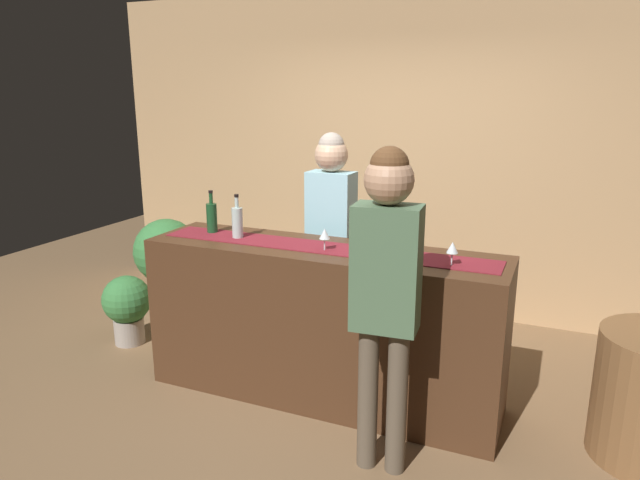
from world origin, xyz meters
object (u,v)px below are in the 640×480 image
object	(u,v)px
wine_bottle_green	(212,217)
potted_plant_tall	(167,258)
customer_sipping	(386,278)
potted_plant_small	(127,305)
wine_glass_mid_counter	(363,233)
wine_glass_near_customer	(325,235)
bartender	(331,222)
wine_bottle_clear	(237,222)
wine_glass_far_end	(452,248)

from	to	relation	value
wine_bottle_green	potted_plant_tall	world-z (taller)	wine_bottle_green
wine_bottle_green	customer_sipping	world-z (taller)	customer_sipping
potted_plant_small	wine_glass_mid_counter	bearing A→B (deg)	-2.05
wine_glass_near_customer	customer_sipping	distance (m)	0.77
wine_bottle_green	customer_sipping	size ratio (longest dim) A/B	0.17
wine_bottle_green	bartender	bearing A→B (deg)	37.10
customer_sipping	wine_bottle_clear	bearing A→B (deg)	149.86
bartender	potted_plant_small	xyz separation A→B (m)	(-1.61, -0.43, -0.75)
wine_bottle_green	wine_glass_far_end	size ratio (longest dim) A/B	2.10
bartender	potted_plant_tall	distance (m)	1.87
wine_bottle_green	customer_sipping	xyz separation A→B (m)	(1.47, -0.64, -0.05)
wine_glass_far_end	customer_sipping	size ratio (longest dim) A/B	0.08
wine_glass_far_end	wine_bottle_clear	bearing A→B (deg)	177.33
customer_sipping	wine_bottle_green	bearing A→B (deg)	151.79
wine_bottle_green	bartender	xyz separation A→B (m)	(0.69, 0.52, -0.08)
wine_bottle_green	wine_glass_far_end	distance (m)	1.71
wine_glass_far_end	potted_plant_small	world-z (taller)	wine_glass_far_end
bartender	wine_glass_far_end	bearing A→B (deg)	149.41
wine_glass_far_end	potted_plant_tall	xyz separation A→B (m)	(-2.77, 0.94, -0.64)
bartender	potted_plant_small	distance (m)	1.83
wine_glass_near_customer	bartender	xyz separation A→B (m)	(-0.22, 0.64, -0.07)
wine_glass_near_customer	potted_plant_tall	world-z (taller)	wine_glass_near_customer
wine_glass_mid_counter	customer_sipping	distance (m)	0.75
wine_glass_mid_counter	potted_plant_tall	xyz separation A→B (m)	(-2.18, 0.80, -0.64)
wine_glass_near_customer	wine_glass_mid_counter	bearing A→B (deg)	33.18
wine_bottle_green	wine_glass_mid_counter	size ratio (longest dim) A/B	2.10
wine_glass_far_end	potted_plant_small	distance (m)	2.76
wine_bottle_clear	potted_plant_tall	world-z (taller)	wine_bottle_clear
wine_glass_mid_counter	wine_glass_far_end	size ratio (longest dim) A/B	1.00
wine_glass_mid_counter	potted_plant_small	distance (m)	2.19
wine_glass_near_customer	wine_glass_mid_counter	distance (m)	0.24
customer_sipping	wine_glass_near_customer	bearing A→B (deg)	132.30
customer_sipping	potted_plant_small	world-z (taller)	customer_sipping
customer_sipping	potted_plant_small	bearing A→B (deg)	158.42
wine_glass_far_end	wine_glass_near_customer	bearing A→B (deg)	179.59
wine_glass_mid_counter	potted_plant_tall	world-z (taller)	wine_glass_mid_counter
wine_bottle_green	bartender	distance (m)	0.87
wine_bottle_clear	wine_glass_mid_counter	bearing A→B (deg)	4.66
wine_glass_far_end	bartender	bearing A→B (deg)	147.43
wine_bottle_clear	potted_plant_small	distance (m)	1.43
potted_plant_tall	wine_bottle_green	bearing A→B (deg)	-37.33
wine_bottle_green	potted_plant_small	world-z (taller)	wine_bottle_green
wine_bottle_green	potted_plant_small	xyz separation A→B (m)	(-0.92, 0.09, -0.83)
potted_plant_small	wine_bottle_green	bearing A→B (deg)	-5.44
wine_glass_mid_counter	customer_sipping	world-z (taller)	customer_sipping
wine_glass_mid_counter	wine_glass_far_end	distance (m)	0.61
potted_plant_tall	potted_plant_small	size ratio (longest dim) A/B	1.53
customer_sipping	potted_plant_tall	xyz separation A→B (m)	(-2.54, 1.46, -0.60)
wine_bottle_clear	wine_glass_far_end	bearing A→B (deg)	-2.67
bartender	potted_plant_tall	world-z (taller)	bartender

